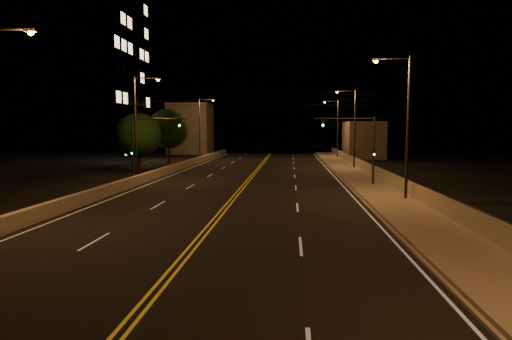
# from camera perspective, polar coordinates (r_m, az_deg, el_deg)

# --- Properties ---
(road) EXTENTS (18.00, 120.00, 0.02)m
(road) POSITION_cam_1_polar(r_m,az_deg,el_deg) (27.96, -3.77, -4.67)
(road) COLOR black
(road) RESTS_ON ground
(sidewalk) EXTENTS (3.60, 120.00, 0.30)m
(sidewalk) POSITION_cam_1_polar(r_m,az_deg,el_deg) (28.45, 18.36, -4.47)
(sidewalk) COLOR gray
(sidewalk) RESTS_ON ground
(curb) EXTENTS (0.14, 120.00, 0.15)m
(curb) POSITION_cam_1_polar(r_m,az_deg,el_deg) (28.08, 14.63, -4.65)
(curb) COLOR gray
(curb) RESTS_ON ground
(parapet_wall) EXTENTS (0.30, 120.00, 1.00)m
(parapet_wall) POSITION_cam_1_polar(r_m,az_deg,el_deg) (28.78, 21.59, -3.15)
(parapet_wall) COLOR #ACA28F
(parapet_wall) RESTS_ON sidewalk
(jersey_barrier) EXTENTS (0.45, 120.00, 0.86)m
(jersey_barrier) POSITION_cam_1_polar(r_m,az_deg,el_deg) (30.70, -21.48, -3.34)
(jersey_barrier) COLOR #ACA28F
(jersey_barrier) RESTS_ON ground
(distant_building_right) EXTENTS (6.00, 10.00, 6.21)m
(distant_building_right) POSITION_cam_1_polar(r_m,az_deg,el_deg) (76.20, 14.08, 3.92)
(distant_building_right) COLOR gray
(distant_building_right) RESTS_ON ground
(distant_building_left) EXTENTS (8.00, 8.00, 10.03)m
(distant_building_left) POSITION_cam_1_polar(r_m,az_deg,el_deg) (87.07, -8.71, 5.45)
(distant_building_left) COLOR gray
(distant_building_left) RESTS_ON ground
(parapet_rail) EXTENTS (0.06, 120.00, 0.06)m
(parapet_rail) POSITION_cam_1_polar(r_m,az_deg,el_deg) (28.71, 21.63, -2.11)
(parapet_rail) COLOR black
(parapet_rail) RESTS_ON parapet_wall
(lane_markings) EXTENTS (17.32, 116.00, 0.00)m
(lane_markings) POSITION_cam_1_polar(r_m,az_deg,el_deg) (27.88, -3.79, -4.67)
(lane_markings) COLOR silver
(lane_markings) RESTS_ON road
(streetlight_1) EXTENTS (2.55, 0.28, 9.70)m
(streetlight_1) POSITION_cam_1_polar(r_m,az_deg,el_deg) (30.16, 19.14, 6.39)
(streetlight_1) COLOR #2D2D33
(streetlight_1) RESTS_ON ground
(streetlight_2) EXTENTS (2.55, 0.28, 9.70)m
(streetlight_2) POSITION_cam_1_polar(r_m,az_deg,el_deg) (53.47, 12.76, 6.01)
(streetlight_2) COLOR #2D2D33
(streetlight_2) RESTS_ON ground
(streetlight_3) EXTENTS (2.55, 0.28, 9.70)m
(streetlight_3) POSITION_cam_1_polar(r_m,az_deg,el_deg) (72.40, 10.64, 5.87)
(streetlight_3) COLOR #2D2D33
(streetlight_3) RESTS_ON ground
(streetlight_5) EXTENTS (2.55, 0.28, 9.70)m
(streetlight_5) POSITION_cam_1_polar(r_m,az_deg,el_deg) (40.89, -15.44, 6.16)
(streetlight_5) COLOR #2D2D33
(streetlight_5) RESTS_ON ground
(streetlight_6) EXTENTS (2.55, 0.28, 9.70)m
(streetlight_6) POSITION_cam_1_polar(r_m,az_deg,el_deg) (67.61, -7.33, 5.95)
(streetlight_6) COLOR #2D2D33
(streetlight_6) RESTS_ON ground
(traffic_signal_right) EXTENTS (5.11, 0.31, 6.03)m
(traffic_signal_right) POSITION_cam_1_polar(r_m,az_deg,el_deg) (37.01, 13.91, 3.59)
(traffic_signal_right) COLOR #2D2D33
(traffic_signal_right) RESTS_ON ground
(traffic_signal_left) EXTENTS (5.11, 0.31, 6.03)m
(traffic_signal_left) POSITION_cam_1_polar(r_m,az_deg,el_deg) (38.72, -14.76, 3.65)
(traffic_signal_left) COLOR #2D2D33
(traffic_signal_left) RESTS_ON ground
(overhead_wires) EXTENTS (22.00, 0.03, 0.83)m
(overhead_wires) POSITION_cam_1_polar(r_m,az_deg,el_deg) (37.03, -1.67, 9.29)
(overhead_wires) COLOR black
(building_tower) EXTENTS (24.00, 15.00, 30.79)m
(building_tower) POSITION_cam_1_polar(r_m,az_deg,el_deg) (73.01, -25.08, 12.74)
(building_tower) COLOR gray
(building_tower) RESTS_ON ground
(tree_0) EXTENTS (4.95, 4.95, 6.71)m
(tree_0) POSITION_cam_1_polar(r_m,az_deg,el_deg) (48.93, -15.43, 4.45)
(tree_0) COLOR black
(tree_0) RESTS_ON ground
(tree_1) EXTENTS (4.93, 4.93, 6.68)m
(tree_1) POSITION_cam_1_polar(r_m,az_deg,el_deg) (57.52, -15.65, 4.54)
(tree_1) COLOR black
(tree_1) RESTS_ON ground
(tree_2) EXTENTS (5.86, 5.86, 7.94)m
(tree_2) POSITION_cam_1_polar(r_m,az_deg,el_deg) (64.62, -11.62, 5.41)
(tree_2) COLOR black
(tree_2) RESTS_ON ground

